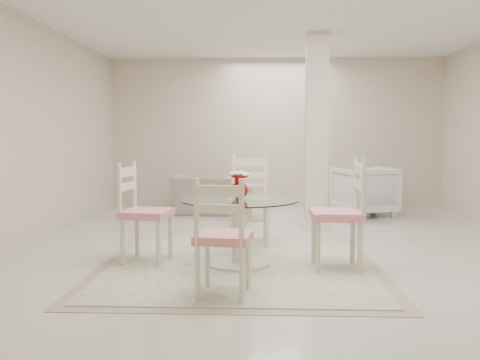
{
  "coord_description": "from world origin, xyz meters",
  "views": [
    {
      "loc": [
        -0.27,
        -5.8,
        1.3
      ],
      "look_at": [
        -0.48,
        -0.61,
        0.85
      ],
      "focal_mm": 38.0,
      "sensor_mm": 36.0,
      "label": 1
    }
  ],
  "objects_px": {
    "column": "(316,132)",
    "dining_chair_west": "(140,205)",
    "red_vase": "(239,186)",
    "dining_chair_east": "(345,205)",
    "dining_table": "(239,232)",
    "armchair_white": "(364,191)",
    "recliner_taupe": "(205,194)",
    "side_table": "(249,204)",
    "dining_chair_south": "(222,229)",
    "dining_chair_north": "(250,193)"
  },
  "relations": [
    {
      "from": "column",
      "to": "dining_chair_west",
      "type": "bearing_deg",
      "value": -134.77
    },
    {
      "from": "red_vase",
      "to": "column",
      "type": "bearing_deg",
      "value": 65.04
    },
    {
      "from": "column",
      "to": "dining_chair_east",
      "type": "distance_m",
      "value": 2.31
    },
    {
      "from": "dining_table",
      "to": "armchair_white",
      "type": "xyz_separation_m",
      "value": [
        1.91,
        3.36,
        0.06
      ]
    },
    {
      "from": "recliner_taupe",
      "to": "side_table",
      "type": "height_order",
      "value": "recliner_taupe"
    },
    {
      "from": "dining_chair_west",
      "to": "dining_chair_south",
      "type": "distance_m",
      "value": 1.45
    },
    {
      "from": "column",
      "to": "dining_chair_south",
      "type": "relative_size",
      "value": 2.51
    },
    {
      "from": "armchair_white",
      "to": "side_table",
      "type": "xyz_separation_m",
      "value": [
        -1.87,
        -0.51,
        -0.15
      ]
    },
    {
      "from": "dining_chair_east",
      "to": "side_table",
      "type": "distance_m",
      "value": 3.12
    },
    {
      "from": "column",
      "to": "side_table",
      "type": "relative_size",
      "value": 5.0
    },
    {
      "from": "side_table",
      "to": "dining_table",
      "type": "bearing_deg",
      "value": -90.81
    },
    {
      "from": "column",
      "to": "dining_chair_east",
      "type": "xyz_separation_m",
      "value": [
        0.04,
        -2.2,
        -0.72
      ]
    },
    {
      "from": "dining_chair_east",
      "to": "dining_chair_west",
      "type": "relative_size",
      "value": 1.05
    },
    {
      "from": "dining_chair_north",
      "to": "side_table",
      "type": "relative_size",
      "value": 2.21
    },
    {
      "from": "dining_chair_west",
      "to": "armchair_white",
      "type": "xyz_separation_m",
      "value": [
        2.93,
        3.26,
        -0.2
      ]
    },
    {
      "from": "column",
      "to": "side_table",
      "type": "bearing_deg",
      "value": 141.97
    },
    {
      "from": "red_vase",
      "to": "dining_table",
      "type": "bearing_deg",
      "value": -95.71
    },
    {
      "from": "dining_table",
      "to": "recliner_taupe",
      "type": "xyz_separation_m",
      "value": [
        -0.73,
        3.46,
        -0.03
      ]
    },
    {
      "from": "dining_chair_east",
      "to": "dining_chair_west",
      "type": "height_order",
      "value": "dining_chair_east"
    },
    {
      "from": "dining_chair_west",
      "to": "red_vase",
      "type": "bearing_deg",
      "value": -86.71
    },
    {
      "from": "dining_chair_west",
      "to": "dining_chair_east",
      "type": "bearing_deg",
      "value": -86.58
    },
    {
      "from": "dining_chair_south",
      "to": "dining_chair_north",
      "type": "bearing_deg",
      "value": -87.83
    },
    {
      "from": "armchair_white",
      "to": "dining_chair_west",
      "type": "bearing_deg",
      "value": 32.82
    },
    {
      "from": "dining_chair_east",
      "to": "dining_chair_south",
      "type": "relative_size",
      "value": 1.11
    },
    {
      "from": "column",
      "to": "red_vase",
      "type": "distance_m",
      "value": 2.39
    },
    {
      "from": "column",
      "to": "dining_chair_south",
      "type": "height_order",
      "value": "column"
    },
    {
      "from": "red_vase",
      "to": "dining_chair_south",
      "type": "bearing_deg",
      "value": -95.21
    },
    {
      "from": "side_table",
      "to": "recliner_taupe",
      "type": "bearing_deg",
      "value": 141.4
    },
    {
      "from": "dining_table",
      "to": "red_vase",
      "type": "relative_size",
      "value": 4.3
    },
    {
      "from": "dining_table",
      "to": "dining_chair_south",
      "type": "relative_size",
      "value": 1.09
    },
    {
      "from": "dining_chair_north",
      "to": "recliner_taupe",
      "type": "bearing_deg",
      "value": 106.14
    },
    {
      "from": "dining_table",
      "to": "recliner_taupe",
      "type": "bearing_deg",
      "value": 101.86
    },
    {
      "from": "dining_chair_north",
      "to": "side_table",
      "type": "distance_m",
      "value": 1.86
    },
    {
      "from": "dining_chair_north",
      "to": "dining_chair_south",
      "type": "bearing_deg",
      "value": -97.07
    },
    {
      "from": "dining_chair_east",
      "to": "dining_chair_south",
      "type": "distance_m",
      "value": 1.46
    },
    {
      "from": "dining_chair_east",
      "to": "dining_chair_south",
      "type": "xyz_separation_m",
      "value": [
        -1.12,
        -0.93,
        -0.06
      ]
    },
    {
      "from": "dining_table",
      "to": "red_vase",
      "type": "xyz_separation_m",
      "value": [
        0.0,
        0.0,
        0.46
      ]
    },
    {
      "from": "dining_chair_north",
      "to": "armchair_white",
      "type": "xyz_separation_m",
      "value": [
        1.83,
        2.33,
        -0.23
      ]
    },
    {
      "from": "side_table",
      "to": "armchair_white",
      "type": "bearing_deg",
      "value": 15.18
    },
    {
      "from": "dining_table",
      "to": "dining_chair_south",
      "type": "distance_m",
      "value": 1.04
    },
    {
      "from": "dining_chair_south",
      "to": "dining_chair_west",
      "type": "bearing_deg",
      "value": -43.11
    },
    {
      "from": "dining_table",
      "to": "dining_chair_east",
      "type": "bearing_deg",
      "value": -4.71
    },
    {
      "from": "dining_chair_west",
      "to": "dining_table",
      "type": "bearing_deg",
      "value": -86.89
    },
    {
      "from": "dining_chair_south",
      "to": "side_table",
      "type": "bearing_deg",
      "value": -84.93
    },
    {
      "from": "dining_table",
      "to": "armchair_white",
      "type": "height_order",
      "value": "armchair_white"
    },
    {
      "from": "red_vase",
      "to": "dining_chair_north",
      "type": "xyz_separation_m",
      "value": [
        0.08,
        1.02,
        -0.18
      ]
    },
    {
      "from": "column",
      "to": "dining_table",
      "type": "bearing_deg",
      "value": -114.93
    },
    {
      "from": "recliner_taupe",
      "to": "dining_table",
      "type": "bearing_deg",
      "value": 106.24
    },
    {
      "from": "red_vase",
      "to": "dining_chair_east",
      "type": "relative_size",
      "value": 0.23
    },
    {
      "from": "armchair_white",
      "to": "red_vase",
      "type": "bearing_deg",
      "value": 45.09
    }
  ]
}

